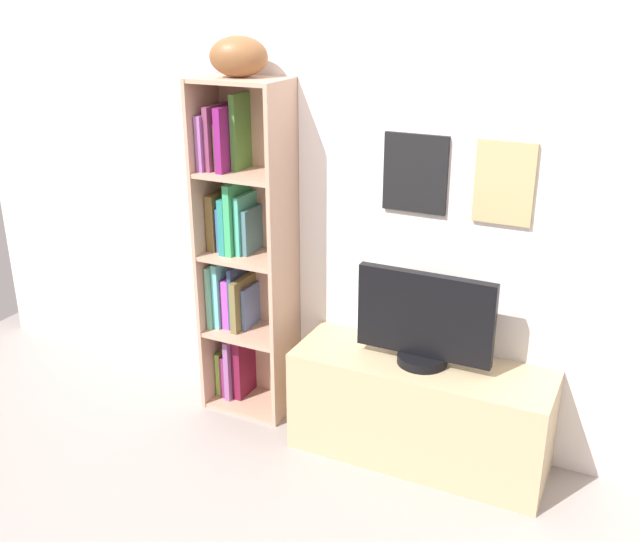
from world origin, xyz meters
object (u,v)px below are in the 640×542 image
at_px(bookshelf, 241,254).
at_px(television, 424,321).
at_px(tv_stand, 419,411).
at_px(football, 239,57).

xyz_separation_m(bookshelf, television, (0.96, -0.09, -0.12)).
bearing_deg(tv_stand, television, 90.00).
relative_size(bookshelf, football, 6.38).
distance_m(football, television, 1.39).
bearing_deg(tv_stand, bookshelf, 174.68).
distance_m(bookshelf, tv_stand, 1.12).
height_order(football, tv_stand, football).
relative_size(football, tv_stand, 0.23).
xyz_separation_m(football, television, (0.91, -0.06, -1.05)).
distance_m(bookshelf, football, 0.92).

